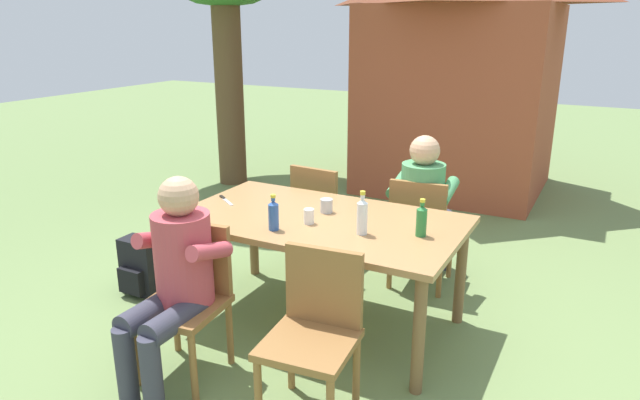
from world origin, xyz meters
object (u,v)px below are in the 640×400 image
at_px(person_in_plaid_shirt, 174,272).
at_px(bottle_blue, 274,215).
at_px(chair_near_right, 315,326).
at_px(bottle_green, 421,220).
at_px(person_in_white_shirt, 425,202).
at_px(bottle_clear, 362,216).
at_px(dining_table, 320,229).
at_px(chair_near_left, 189,292).
at_px(brick_kiosk, 460,70).
at_px(chair_far_right, 420,227).
at_px(cup_white, 309,216).
at_px(chair_far_left, 322,211).
at_px(table_knife, 225,200).
at_px(backpack_by_near_side, 141,267).
at_px(cup_steel, 326,206).

distance_m(person_in_plaid_shirt, bottle_blue, 0.68).
height_order(chair_near_right, bottle_green, bottle_green).
xyz_separation_m(person_in_white_shirt, bottle_clear, (-0.05, -1.07, 0.21)).
bearing_deg(bottle_clear, bottle_green, 22.61).
distance_m(dining_table, chair_near_left, 0.94).
bearing_deg(brick_kiosk, bottle_clear, -83.30).
relative_size(chair_far_right, chair_near_left, 1.00).
distance_m(cup_white, brick_kiosk, 3.88).
distance_m(chair_far_right, chair_far_left, 0.83).
xyz_separation_m(chair_far_right, person_in_plaid_shirt, (-0.83, -1.74, 0.17)).
relative_size(chair_near_left, person_in_white_shirt, 0.74).
relative_size(chair_near_right, bottle_clear, 3.26).
bearing_deg(bottle_clear, table_knife, 172.08).
bearing_deg(backpack_by_near_side, chair_near_left, -30.53).
height_order(chair_near_right, cup_white, chair_near_right).
relative_size(chair_near_right, brick_kiosk, 0.32).
xyz_separation_m(chair_far_left, table_knife, (-0.35, -0.80, 0.27)).
distance_m(dining_table, brick_kiosk, 3.77).
bearing_deg(chair_far_right, dining_table, -116.97).
relative_size(bottle_blue, bottle_green, 0.98).
height_order(table_knife, backpack_by_near_side, table_knife).
xyz_separation_m(chair_near_right, person_in_plaid_shirt, (-0.81, -0.11, 0.17)).
xyz_separation_m(chair_near_right, brick_kiosk, (-0.50, 4.51, 0.92)).
xyz_separation_m(person_in_white_shirt, backpack_by_near_side, (-1.79, -1.17, -0.45)).
bearing_deg(chair_far_left, bottle_clear, -51.12).
bearing_deg(person_in_plaid_shirt, bottle_blue, 66.37).
bearing_deg(brick_kiosk, cup_steel, -88.68).
xyz_separation_m(chair_far_right, bottle_blue, (-0.56, -1.14, 0.36)).
distance_m(chair_far_right, cup_white, 1.08).
xyz_separation_m(dining_table, cup_white, (-0.01, -0.13, 0.13)).
height_order(cup_white, table_knife, cup_white).
bearing_deg(backpack_by_near_side, table_knife, 23.11).
bearing_deg(person_in_plaid_shirt, chair_near_left, 94.58).
relative_size(chair_far_right, table_knife, 4.14).
bearing_deg(chair_near_right, person_in_plaid_shirt, -172.36).
height_order(dining_table, chair_near_left, chair_near_left).
height_order(chair_near_left, cup_steel, chair_near_left).
xyz_separation_m(person_in_white_shirt, cup_white, (-0.42, -1.06, 0.14)).
height_order(chair_far_right, bottle_blue, bottle_blue).
bearing_deg(bottle_green, chair_near_right, -108.73).
xyz_separation_m(chair_far_right, chair_near_right, (-0.01, -1.63, 0.00)).
relative_size(person_in_plaid_shirt, bottle_green, 5.18).
height_order(chair_far_right, person_in_plaid_shirt, person_in_plaid_shirt).
bearing_deg(bottle_clear, chair_far_left, 128.88).
bearing_deg(chair_far_right, bottle_blue, -116.22).
xyz_separation_m(person_in_plaid_shirt, cup_white, (0.40, 0.80, 0.14)).
height_order(backpack_by_near_side, brick_kiosk, brick_kiosk).
distance_m(bottle_clear, cup_steel, 0.45).
relative_size(bottle_green, cup_steel, 2.49).
height_order(dining_table, bottle_blue, bottle_blue).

